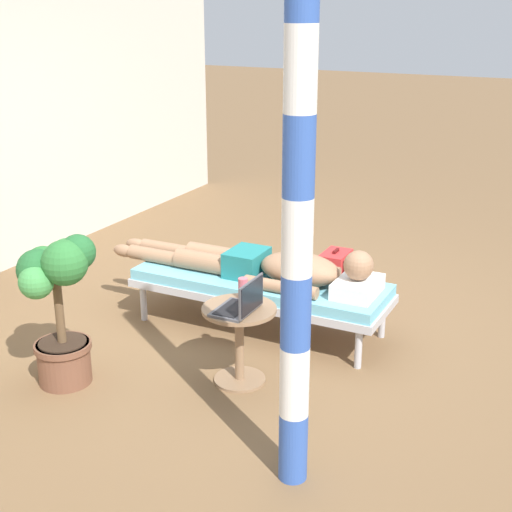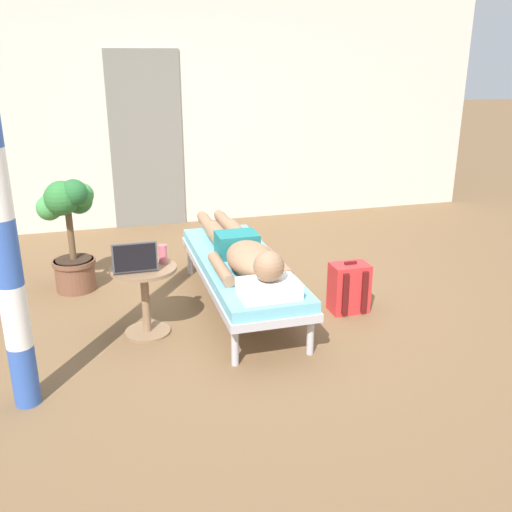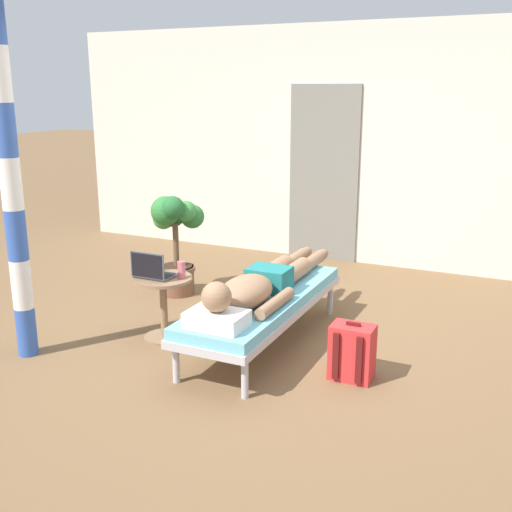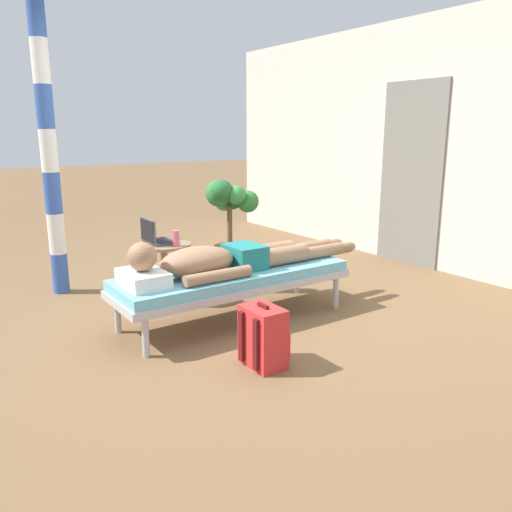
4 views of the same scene
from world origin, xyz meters
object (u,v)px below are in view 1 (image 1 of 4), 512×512
(drink_glass, at_px, (243,288))
(backpack, at_px, (335,275))
(side_table, at_px, (239,331))
(lounge_chair, at_px, (260,286))
(laptop, at_px, (242,304))
(porch_post, at_px, (297,237))
(person_reclining, at_px, (270,266))
(potted_plant, at_px, (57,296))

(drink_glass, relative_size, backpack, 0.33)
(backpack, bearing_deg, side_table, 178.22)
(lounge_chair, distance_m, backpack, 0.88)
(side_table, xyz_separation_m, backpack, (1.61, -0.05, -0.16))
(side_table, distance_m, laptop, 0.24)
(side_table, relative_size, porch_post, 0.20)
(person_reclining, relative_size, laptop, 7.00)
(laptop, bearing_deg, porch_post, -136.91)
(lounge_chair, relative_size, backpack, 4.60)
(lounge_chair, bearing_deg, backpack, -19.41)
(laptop, xyz_separation_m, potted_plant, (-0.46, 1.07, 0.03))
(potted_plant, height_order, porch_post, porch_post)
(person_reclining, bearing_deg, lounge_chair, 90.00)
(laptop, distance_m, porch_post, 1.23)
(lounge_chair, height_order, side_table, side_table)
(side_table, relative_size, potted_plant, 0.52)
(backpack, bearing_deg, laptop, -179.96)
(side_table, distance_m, drink_glass, 0.28)
(laptop, height_order, potted_plant, potted_plant)
(drink_glass, height_order, backpack, drink_glass)
(backpack, height_order, porch_post, porch_post)
(person_reclining, height_order, drink_glass, person_reclining)
(lounge_chair, height_order, laptop, laptop)
(person_reclining, height_order, side_table, person_reclining)
(lounge_chair, xyz_separation_m, backpack, (0.82, -0.29, -0.15))
(person_reclining, bearing_deg, porch_post, -150.57)
(lounge_chair, distance_m, side_table, 0.82)
(person_reclining, distance_m, side_table, 0.82)
(drink_glass, xyz_separation_m, potted_plant, (-0.67, 0.96, 0.02))
(backpack, bearing_deg, lounge_chair, 160.59)
(lounge_chair, distance_m, person_reclining, 0.19)
(lounge_chair, distance_m, porch_post, 2.08)
(side_table, distance_m, porch_post, 1.44)
(person_reclining, distance_m, laptop, 0.87)
(backpack, relative_size, potted_plant, 0.42)
(drink_glass, bearing_deg, side_table, -161.57)
(person_reclining, bearing_deg, potted_plant, 146.76)
(person_reclining, xyz_separation_m, backpack, (0.82, -0.21, -0.32))
(drink_glass, bearing_deg, laptop, -154.25)
(drink_glass, relative_size, porch_post, 0.05)
(laptop, xyz_separation_m, drink_glass, (0.21, 0.10, 0.01))
(side_table, bearing_deg, person_reclining, 11.40)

